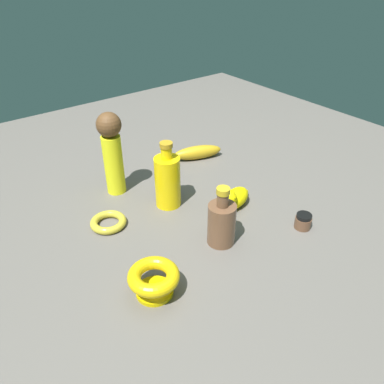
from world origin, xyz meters
TOP-DOWN VIEW (x-y plane):
  - ground at (0.00, 0.00)m, footprint 2.00×2.00m
  - bottle_tall at (-0.06, -0.04)m, footprint 0.07×0.07m
  - bangle at (-0.08, -0.23)m, footprint 0.10×0.10m
  - cat_figurine at (0.07, 0.10)m, footprint 0.08×0.14m
  - bottle_short at (0.16, -0.03)m, footprint 0.07×0.07m
  - bowl at (0.20, -0.26)m, footprint 0.11×0.11m
  - banana at (-0.23, 0.21)m, footprint 0.10×0.18m
  - person_figure_adult at (-0.22, -0.12)m, footprint 0.07×0.07m
  - nail_polish_jar at (0.25, 0.18)m, footprint 0.04×0.04m

SIDE VIEW (x-z plane):
  - ground at x=0.00m, z-range 0.00..0.00m
  - bangle at x=-0.08m, z-range 0.00..0.02m
  - nail_polish_jar at x=0.25m, z-range 0.00..0.04m
  - banana at x=-0.23m, z-range 0.00..0.05m
  - cat_figurine at x=0.07m, z-range -0.01..0.07m
  - bowl at x=0.20m, z-range 0.01..0.07m
  - bottle_short at x=0.16m, z-range -0.02..0.14m
  - bottle_tall at x=-0.06m, z-range -0.02..0.18m
  - person_figure_adult at x=-0.22m, z-range 0.01..0.27m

